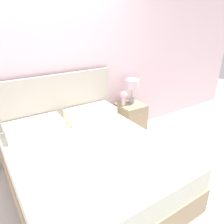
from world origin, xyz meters
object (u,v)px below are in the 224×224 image
bed (88,163)px  table_lamp (132,86)px  flower_vase (124,97)px  nightstand (131,120)px

bed → table_lamp: (1.21, 0.73, 0.56)m
table_lamp → flower_vase: (-0.19, -0.03, -0.14)m
table_lamp → flower_vase: bearing=-170.7°
bed → table_lamp: 1.52m
nightstand → flower_vase: flower_vase is taller
bed → flower_vase: bed is taller
nightstand → table_lamp: size_ratio=1.46×
bed → nightstand: bed is taller
bed → table_lamp: bearing=31.1°
bed → nightstand: size_ratio=3.38×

